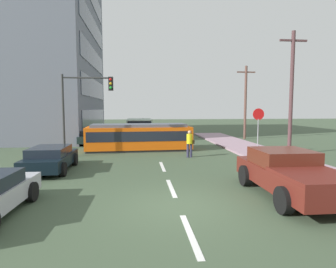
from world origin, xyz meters
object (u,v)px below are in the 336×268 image
Objects in this scene: parked_sedan_mid at (51,158)px; traffic_light_mast at (83,99)px; stop_sign at (258,121)px; utility_pole_near at (291,91)px; utility_pole_mid at (245,101)px; streetcar_tram at (139,137)px; city_bus at (139,127)px; pickup_truck_parked at (290,173)px; parked_sedan_far at (92,137)px; pedestrian_crossing at (190,142)px.

traffic_light_mast is (0.88, 3.94, 2.96)m from parked_sedan_mid.
utility_pole_near is (1.97, -0.44, 1.94)m from stop_sign.
utility_pole_mid is (13.79, 8.91, 0.15)m from traffic_light_mast.
city_bus is (0.04, 9.01, 0.10)m from streetcar_tram.
pickup_truck_parked reaches higher than parked_sedan_far.
pickup_truck_parked is 1.22× the size of parked_sedan_far.
streetcar_tram is 4.57m from pedestrian_crossing.
utility_pole_near reaches higher than parked_sedan_mid.
streetcar_tram is 1.85× the size of parked_sedan_far.
pickup_truck_parked is 17.83m from parked_sedan_far.
parked_sedan_mid is at bearing -102.64° from traffic_light_mast.
streetcar_tram is at bearing 132.61° from pedestrian_crossing.
streetcar_tram reaches higher than pedestrian_crossing.
traffic_light_mast reaches higher than streetcar_tram.
pickup_truck_parked is at bearing -107.09° from stop_sign.
streetcar_tram is 10.71m from utility_pole_near.
city_bus is 1.23× the size of parked_sedan_mid.
pedestrian_crossing is 0.33× the size of traffic_light_mast.
pedestrian_crossing is 0.41× the size of parked_sedan_mid.
stop_sign reaches higher than streetcar_tram.
utility_pole_near is (9.79, -3.00, 3.15)m from streetcar_tram.
traffic_light_mast is (-3.39, -2.50, 2.60)m from streetcar_tram.
traffic_light_mast is at bearing -85.21° from parked_sedan_far.
stop_sign reaches higher than city_bus.
pickup_truck_parked is (2.00, -8.04, -0.15)m from pedestrian_crossing.
utility_pole_mid is at bearing 73.94° from stop_sign.
city_bus is 12.74m from pedestrian_crossing.
streetcar_tram reaches higher than parked_sedan_far.
streetcar_tram is 4.52× the size of pedestrian_crossing.
parked_sedan_mid and parked_sedan_far have the same top height.
utility_pole_mid is at bearing 31.66° from streetcar_tram.
city_bus reaches higher than streetcar_tram.
streetcar_tram is 1.51× the size of pickup_truck_parked.
utility_pole_near is (4.69, 8.41, 3.34)m from pickup_truck_parked.
parked_sedan_far is 0.57× the size of utility_pole_mid.
pickup_truck_parked is 1.22× the size of parked_sedan_mid.
parked_sedan_mid is at bearing -138.80° from utility_pole_mid.
traffic_light_mast is at bearing 77.36° from parked_sedan_mid.
utility_pole_near reaches higher than city_bus.
utility_pole_near reaches higher than streetcar_tram.
stop_sign is 0.40× the size of utility_pole_mid.
pedestrian_crossing is at bearing -176.88° from utility_pole_near.
streetcar_tram is 9.01m from city_bus.
pedestrian_crossing is 10.16m from parked_sedan_far.
traffic_light_mast is at bearing 133.61° from pickup_truck_parked.
parked_sedan_mid is 12.80m from stop_sign.
traffic_light_mast is at bearing 172.40° from pedestrian_crossing.
pedestrian_crossing is 7.99m from parked_sedan_mid.
parked_sedan_mid is 1.43× the size of stop_sign.
utility_pole_near is at bearing -26.90° from parked_sedan_far.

